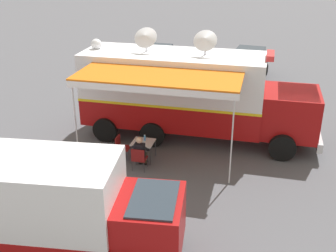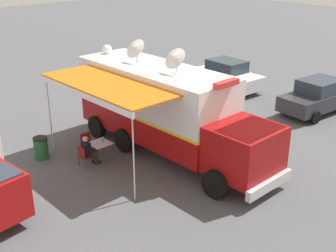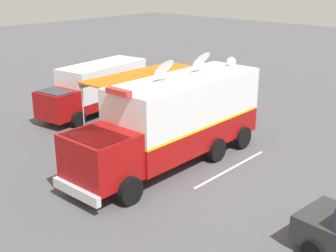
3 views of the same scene
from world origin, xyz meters
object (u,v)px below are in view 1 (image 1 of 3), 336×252
at_px(folding_chair_beside_table, 121,145).
at_px(command_truck, 191,92).
at_px(support_truck, 37,206).
at_px(folding_chair_at_table, 139,157).
at_px(water_bottle, 145,138).
at_px(seated_responder, 140,151).
at_px(folding_table, 143,143).
at_px(trash_bin, 81,165).
at_px(car_far_corner, 155,60).
at_px(car_behind_truck, 248,64).

bearing_deg(folding_chair_beside_table, command_truck, 139.04).
xyz_separation_m(command_truck, support_truck, (7.84, -2.37, -0.56)).
bearing_deg(folding_chair_at_table, water_bottle, -175.91).
bearing_deg(seated_responder, folding_table, -171.42).
xyz_separation_m(folding_chair_at_table, seated_responder, (-0.19, -0.00, 0.14)).
xyz_separation_m(water_bottle, seated_responder, (0.76, 0.07, -0.18)).
bearing_deg(trash_bin, command_truck, 143.74).
height_order(folding_chair_beside_table, car_far_corner, car_far_corner).
xyz_separation_m(folding_chair_beside_table, car_far_corner, (-10.99, -1.77, 0.37)).
distance_m(folding_chair_at_table, car_behind_truck, 12.40).
height_order(water_bottle, support_truck, support_truck).
relative_size(folding_table, support_truck, 0.12).
xyz_separation_m(seated_responder, support_truck, (4.80, -1.17, 0.73)).
bearing_deg(seated_responder, water_bottle, -175.01).
height_order(command_truck, folding_chair_at_table, command_truck).
relative_size(folding_table, folding_chair_beside_table, 0.93).
distance_m(folding_chair_at_table, trash_bin, 2.01).
height_order(folding_chair_beside_table, seated_responder, seated_responder).
height_order(water_bottle, car_far_corner, car_far_corner).
bearing_deg(command_truck, folding_chair_at_table, -20.46).
relative_size(command_truck, folding_chair_at_table, 10.93).
bearing_deg(car_behind_truck, car_far_corner, -87.02).
bearing_deg(car_behind_truck, command_truck, -11.29).
distance_m(water_bottle, car_far_corner, 11.11).
bearing_deg(water_bottle, car_far_corner, -166.20).
relative_size(water_bottle, support_truck, 0.03).
distance_m(command_truck, water_bottle, 2.83).
bearing_deg(car_far_corner, car_behind_truck, 92.98).
xyz_separation_m(water_bottle, support_truck, (5.57, -1.11, 0.55)).
distance_m(support_truck, car_far_corner, 16.43).
relative_size(command_truck, water_bottle, 42.45).
distance_m(folding_chair_beside_table, car_behind_truck, 11.94).
bearing_deg(support_truck, car_behind_truck, 166.06).
height_order(command_truck, car_behind_truck, command_truck).
bearing_deg(car_far_corner, folding_chair_at_table, 13.04).
relative_size(support_truck, car_behind_truck, 1.61).
relative_size(folding_table, seated_responder, 0.64).
height_order(folding_table, water_bottle, water_bottle).
height_order(water_bottle, seated_responder, seated_responder).
bearing_deg(support_truck, seated_responder, 166.29).
relative_size(command_truck, folding_table, 11.80).
height_order(water_bottle, folding_chair_at_table, water_bottle).
bearing_deg(command_truck, car_far_corner, -155.29).
distance_m(command_truck, folding_chair_beside_table, 3.57).
height_order(command_truck, seated_responder, command_truck).
xyz_separation_m(water_bottle, folding_chair_at_table, (0.95, 0.07, -0.32)).
distance_m(command_truck, seated_responder, 3.51).
bearing_deg(folding_chair_beside_table, folding_table, 93.41).
distance_m(command_truck, car_behind_truck, 9.05).
xyz_separation_m(folding_chair_at_table, support_truck, (4.62, -1.17, 0.87)).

